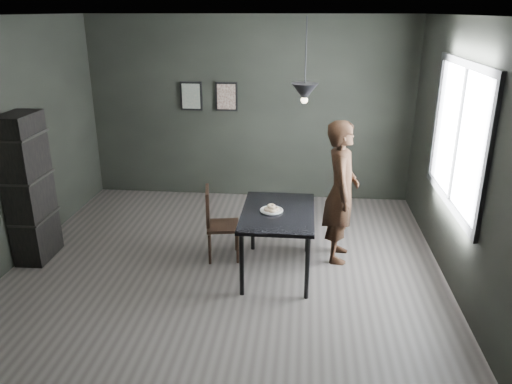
# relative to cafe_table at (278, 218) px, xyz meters

# --- Properties ---
(ground) EXTENTS (5.00, 5.00, 0.00)m
(ground) POSITION_rel_cafe_table_xyz_m (-0.60, 0.00, -0.67)
(ground) COLOR #36322F
(ground) RESTS_ON ground
(back_wall) EXTENTS (5.00, 0.10, 2.80)m
(back_wall) POSITION_rel_cafe_table_xyz_m (-0.60, 2.50, 0.73)
(back_wall) COLOR black
(back_wall) RESTS_ON ground
(ceiling) EXTENTS (5.00, 5.00, 0.02)m
(ceiling) POSITION_rel_cafe_table_xyz_m (-0.60, 0.00, 2.13)
(ceiling) COLOR silver
(ceiling) RESTS_ON ground
(window_assembly) EXTENTS (0.04, 1.96, 1.56)m
(window_assembly) POSITION_rel_cafe_table_xyz_m (1.87, 0.20, 0.93)
(window_assembly) COLOR white
(window_assembly) RESTS_ON ground
(cafe_table) EXTENTS (0.80, 1.20, 0.75)m
(cafe_table) POSITION_rel_cafe_table_xyz_m (0.00, 0.00, 0.00)
(cafe_table) COLOR black
(cafe_table) RESTS_ON ground
(white_plate) EXTENTS (0.23, 0.23, 0.01)m
(white_plate) POSITION_rel_cafe_table_xyz_m (-0.07, -0.01, 0.08)
(white_plate) COLOR white
(white_plate) RESTS_ON cafe_table
(donut_pile) EXTENTS (0.17, 0.17, 0.07)m
(donut_pile) POSITION_rel_cafe_table_xyz_m (-0.07, -0.01, 0.11)
(donut_pile) COLOR beige
(donut_pile) RESTS_ON white_plate
(woman) EXTENTS (0.45, 0.65, 1.70)m
(woman) POSITION_rel_cafe_table_xyz_m (0.71, 0.43, 0.18)
(woman) COLOR black
(woman) RESTS_ON ground
(wood_chair) EXTENTS (0.45, 0.45, 0.89)m
(wood_chair) POSITION_rel_cafe_table_xyz_m (-0.75, 0.28, -0.16)
(wood_chair) COLOR black
(wood_chair) RESTS_ON ground
(shelf_unit) EXTENTS (0.35, 0.60, 1.77)m
(shelf_unit) POSITION_rel_cafe_table_xyz_m (-2.92, 0.07, 0.21)
(shelf_unit) COLOR black
(shelf_unit) RESTS_ON ground
(pendant_lamp) EXTENTS (0.28, 0.28, 0.86)m
(pendant_lamp) POSITION_rel_cafe_table_xyz_m (0.25, 0.10, 1.38)
(pendant_lamp) COLOR black
(pendant_lamp) RESTS_ON ground
(framed_print_left) EXTENTS (0.34, 0.04, 0.44)m
(framed_print_left) POSITION_rel_cafe_table_xyz_m (-1.50, 2.47, 0.93)
(framed_print_left) COLOR black
(framed_print_left) RESTS_ON ground
(framed_print_right) EXTENTS (0.34, 0.04, 0.44)m
(framed_print_right) POSITION_rel_cafe_table_xyz_m (-0.95, 2.47, 0.93)
(framed_print_right) COLOR black
(framed_print_right) RESTS_ON ground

